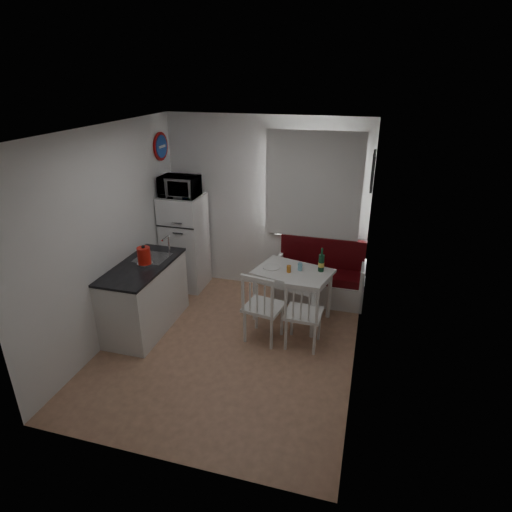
% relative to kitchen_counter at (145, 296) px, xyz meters
% --- Properties ---
extents(floor, '(3.00, 3.50, 0.02)m').
position_rel_kitchen_counter_xyz_m(floor, '(1.20, -0.16, -0.46)').
color(floor, '#996C51').
rests_on(floor, ground).
extents(ceiling, '(3.00, 3.50, 0.02)m').
position_rel_kitchen_counter_xyz_m(ceiling, '(1.20, -0.16, 2.14)').
color(ceiling, white).
rests_on(ceiling, wall_back).
extents(wall_back, '(3.00, 0.02, 2.60)m').
position_rel_kitchen_counter_xyz_m(wall_back, '(1.20, 1.59, 0.84)').
color(wall_back, white).
rests_on(wall_back, floor).
extents(wall_front, '(3.00, 0.02, 2.60)m').
position_rel_kitchen_counter_xyz_m(wall_front, '(1.20, -1.91, 0.84)').
color(wall_front, white).
rests_on(wall_front, floor).
extents(wall_left, '(0.02, 3.50, 2.60)m').
position_rel_kitchen_counter_xyz_m(wall_left, '(-0.30, -0.16, 0.84)').
color(wall_left, white).
rests_on(wall_left, floor).
extents(wall_right, '(0.02, 3.50, 2.60)m').
position_rel_kitchen_counter_xyz_m(wall_right, '(2.70, -0.16, 0.84)').
color(wall_right, white).
rests_on(wall_right, floor).
extents(window, '(1.22, 0.06, 1.47)m').
position_rel_kitchen_counter_xyz_m(window, '(1.90, 1.56, 1.17)').
color(window, white).
rests_on(window, wall_back).
extents(curtain, '(1.35, 0.02, 1.50)m').
position_rel_kitchen_counter_xyz_m(curtain, '(1.90, 1.49, 1.22)').
color(curtain, white).
rests_on(curtain, wall_back).
extents(kitchen_counter, '(0.62, 1.32, 1.16)m').
position_rel_kitchen_counter_xyz_m(kitchen_counter, '(0.00, 0.00, 0.00)').
color(kitchen_counter, white).
rests_on(kitchen_counter, floor).
extents(wall_sign, '(0.03, 0.40, 0.40)m').
position_rel_kitchen_counter_xyz_m(wall_sign, '(-0.27, 1.29, 1.69)').
color(wall_sign, '#1A459D').
rests_on(wall_sign, wall_left).
extents(picture_frame, '(0.04, 0.52, 0.42)m').
position_rel_kitchen_counter_xyz_m(picture_frame, '(2.67, 0.94, 1.59)').
color(picture_frame, black).
rests_on(picture_frame, wall_right).
extents(bench, '(1.29, 0.50, 0.92)m').
position_rel_kitchen_counter_xyz_m(bench, '(2.09, 1.35, -0.15)').
color(bench, white).
rests_on(bench, floor).
extents(dining_table, '(1.10, 0.89, 0.72)m').
position_rel_kitchen_counter_xyz_m(dining_table, '(1.81, 0.71, 0.18)').
color(dining_table, white).
rests_on(dining_table, floor).
extents(chair_left, '(0.51, 0.49, 0.51)m').
position_rel_kitchen_counter_xyz_m(chair_left, '(1.56, 0.05, 0.13)').
color(chair_left, white).
rests_on(chair_left, floor).
extents(chair_right, '(0.44, 0.42, 0.49)m').
position_rel_kitchen_counter_xyz_m(chair_right, '(2.06, 0.05, 0.11)').
color(chair_right, white).
rests_on(chair_right, floor).
extents(fridge, '(0.59, 0.59, 1.47)m').
position_rel_kitchen_counter_xyz_m(fridge, '(0.02, 1.24, 0.28)').
color(fridge, white).
rests_on(fridge, floor).
extents(microwave, '(0.54, 0.37, 0.30)m').
position_rel_kitchen_counter_xyz_m(microwave, '(0.02, 1.19, 1.16)').
color(microwave, white).
rests_on(microwave, fridge).
extents(kettle, '(0.20, 0.20, 0.26)m').
position_rel_kitchen_counter_xyz_m(kettle, '(0.05, 0.00, 0.57)').
color(kettle, red).
rests_on(kettle, kitchen_counter).
extents(wine_bottle, '(0.08, 0.08, 0.32)m').
position_rel_kitchen_counter_xyz_m(wine_bottle, '(2.16, 0.81, 0.42)').
color(wine_bottle, '#143F25').
rests_on(wine_bottle, dining_table).
extents(drinking_glass_orange, '(0.06, 0.06, 0.09)m').
position_rel_kitchen_counter_xyz_m(drinking_glass_orange, '(1.76, 0.66, 0.31)').
color(drinking_glass_orange, orange).
rests_on(drinking_glass_orange, dining_table).
extents(drinking_glass_blue, '(0.06, 0.06, 0.10)m').
position_rel_kitchen_counter_xyz_m(drinking_glass_blue, '(1.89, 0.76, 0.31)').
color(drinking_glass_blue, '#79B9CE').
rests_on(drinking_glass_blue, dining_table).
extents(plate, '(0.23, 0.23, 0.02)m').
position_rel_kitchen_counter_xyz_m(plate, '(1.51, 0.73, 0.27)').
color(plate, white).
rests_on(plate, dining_table).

